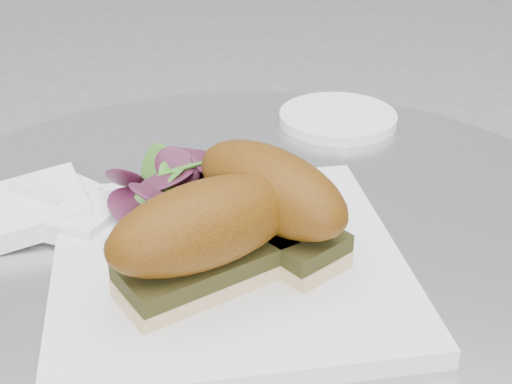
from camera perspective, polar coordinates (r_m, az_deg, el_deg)
plate at (r=0.56m, az=-2.24°, el=-5.72°), size 0.28×0.28×0.02m
sandwich_left at (r=0.50m, az=-4.06°, el=-3.42°), size 0.16×0.12×0.08m
sandwich_right at (r=0.55m, az=1.15°, el=-0.48°), size 0.13×0.16×0.08m
salad at (r=0.61m, az=-6.01°, el=0.80°), size 0.11×0.11×0.05m
napkin at (r=0.64m, az=-15.66°, el=-1.85°), size 0.13×0.13×0.02m
saucer at (r=0.83m, az=6.57°, el=5.91°), size 0.13×0.13×0.01m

